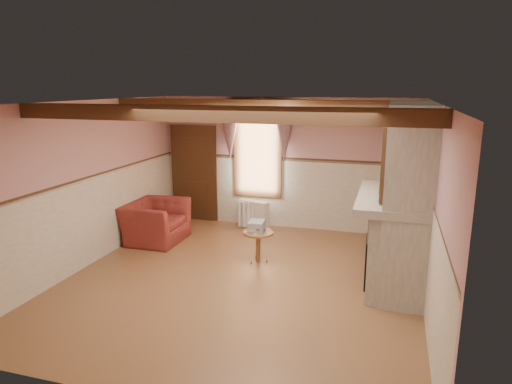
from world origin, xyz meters
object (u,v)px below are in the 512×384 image
(bowl, at_px, (394,195))
(oil_lamp, at_px, (394,183))
(armchair, at_px, (155,222))
(mantel_clock, at_px, (394,181))
(radiator, at_px, (253,214))
(side_table, at_px, (258,247))

(bowl, xyz_separation_m, oil_lamp, (0.00, 0.41, 0.09))
(armchair, distance_m, mantel_clock, 4.64)
(bowl, bearing_deg, radiator, 141.32)
(oil_lamp, bearing_deg, bowl, -90.00)
(side_table, xyz_separation_m, mantel_clock, (2.21, 0.32, 1.25))
(oil_lamp, bearing_deg, side_table, 179.59)
(radiator, relative_size, mantel_clock, 2.92)
(armchair, bearing_deg, mantel_clock, -92.32)
(armchair, xyz_separation_m, mantel_clock, (4.49, -0.17, 1.13))
(armchair, bearing_deg, radiator, -50.01)
(radiator, height_order, bowl, bowl)
(side_table, bearing_deg, radiator, 109.31)
(armchair, distance_m, oil_lamp, 4.67)
(side_table, relative_size, mantel_clock, 2.29)
(radiator, bearing_deg, mantel_clock, -12.24)
(armchair, height_order, radiator, armchair)
(side_table, bearing_deg, oil_lamp, -0.41)
(side_table, height_order, mantel_clock, mantel_clock)
(side_table, bearing_deg, mantel_clock, 8.17)
(side_table, bearing_deg, armchair, 168.04)
(radiator, xyz_separation_m, mantel_clock, (2.86, -1.54, 1.22))
(armchair, relative_size, radiator, 1.73)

